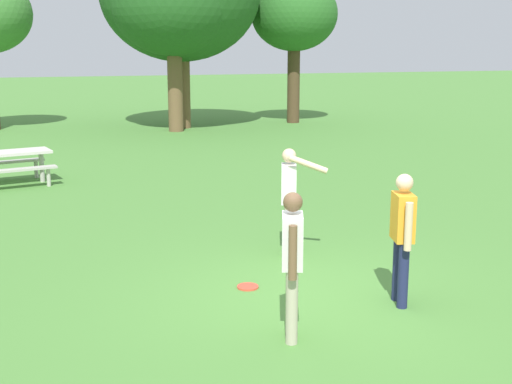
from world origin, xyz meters
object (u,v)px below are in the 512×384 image
Objects in this scene: person_bystander at (402,230)px; tree_slender_mid at (294,15)px; person_catcher at (290,193)px; tree_broad_center at (173,3)px; picnic_table_near at (11,160)px; frisbee at (248,287)px; person_thrower at (292,256)px.

tree_slender_mid is (5.49, 18.92, 3.25)m from person_bystander.
tree_broad_center is (1.10, 15.28, 3.55)m from person_catcher.
person_catcher is 8.03m from picnic_table_near.
frisbee is 0.04× the size of tree_broad_center.
person_thrower is at bearing -109.20° from person_catcher.
person_bystander is 5.73× the size of frisbee.
frisbee is (-1.64, 1.09, -0.93)m from person_bystander.
tree_slender_mid is at bearing 69.93° from person_thrower.
tree_broad_center is 1.13× the size of tree_slender_mid.
tree_slender_mid is at bearing 43.49° from picnic_table_near.
person_thrower is 1.91m from frisbee.
picnic_table_near is 0.35× the size of tree_slender_mid.
person_thrower is 1.00× the size of person_catcher.
person_catcher is at bearing 70.80° from person_thrower.
frisbee is at bearing -97.30° from tree_broad_center.
picnic_table_near is 14.73m from tree_slender_mid.
frisbee is 0.05× the size of tree_slender_mid.
picnic_table_near is at bearing 108.47° from person_thrower.
tree_slender_mid reaches higher than person_catcher.
tree_broad_center is at bearing -164.92° from tree_slender_mid.
person_thrower is at bearing -89.64° from frisbee.
tree_slender_mid is (6.13, 16.63, 3.23)m from person_catcher.
tree_broad_center reaches higher than person_bystander.
picnic_table_near is at bearing -136.51° from tree_slender_mid.
frisbee is 19.66m from tree_slender_mid.
tree_broad_center is 5.21m from tree_slender_mid.
tree_slender_mid is at bearing 68.20° from frisbee.
person_thrower is 0.83× the size of picnic_table_near.
person_bystander is (0.63, -2.29, -0.02)m from person_catcher.
tree_slender_mid is (7.13, 17.83, 4.18)m from frisbee.
person_thrower is at bearing -96.60° from tree_broad_center.
person_thrower is 5.73× the size of frisbee.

